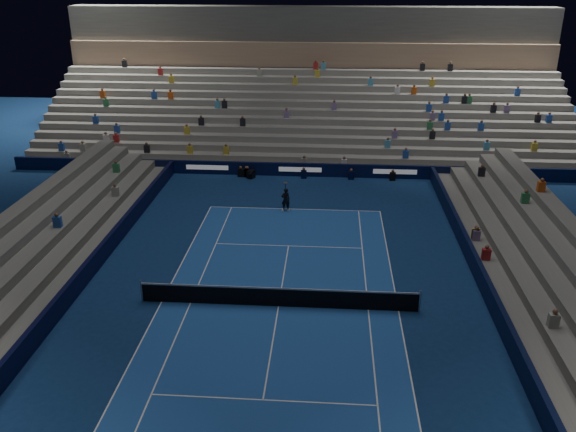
% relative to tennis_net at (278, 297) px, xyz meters
% --- Properties ---
extents(ground, '(90.00, 90.00, 0.00)m').
position_rel_tennis_net_xyz_m(ground, '(0.00, 0.00, -0.50)').
color(ground, navy).
rests_on(ground, ground).
extents(court_surface, '(10.97, 23.77, 0.01)m').
position_rel_tennis_net_xyz_m(court_surface, '(0.00, 0.00, -0.50)').
color(court_surface, '#1C499B').
rests_on(court_surface, ground).
extents(sponsor_barrier_far, '(44.00, 0.25, 1.00)m').
position_rel_tennis_net_xyz_m(sponsor_barrier_far, '(0.00, 18.50, -0.00)').
color(sponsor_barrier_far, black).
rests_on(sponsor_barrier_far, ground).
extents(sponsor_barrier_east, '(0.25, 37.00, 1.00)m').
position_rel_tennis_net_xyz_m(sponsor_barrier_east, '(9.70, 0.00, -0.00)').
color(sponsor_barrier_east, black).
rests_on(sponsor_barrier_east, ground).
extents(sponsor_barrier_west, '(0.25, 37.00, 1.00)m').
position_rel_tennis_net_xyz_m(sponsor_barrier_west, '(-9.70, 0.00, -0.00)').
color(sponsor_barrier_west, black).
rests_on(sponsor_barrier_west, ground).
extents(grandstand_main, '(44.00, 15.20, 11.20)m').
position_rel_tennis_net_xyz_m(grandstand_main, '(0.00, 27.90, 2.87)').
color(grandstand_main, slate).
rests_on(grandstand_main, ground).
extents(grandstand_east, '(5.00, 37.00, 2.50)m').
position_rel_tennis_net_xyz_m(grandstand_east, '(13.17, 0.00, 0.41)').
color(grandstand_east, slate).
rests_on(grandstand_east, ground).
extents(grandstand_west, '(5.00, 37.00, 2.50)m').
position_rel_tennis_net_xyz_m(grandstand_west, '(-13.17, 0.00, 0.41)').
color(grandstand_west, slate).
rests_on(grandstand_west, ground).
extents(tennis_net, '(12.90, 0.10, 1.10)m').
position_rel_tennis_net_xyz_m(tennis_net, '(0.00, 0.00, 0.00)').
color(tennis_net, '#B2B2B7').
rests_on(tennis_net, ground).
extents(tennis_player, '(0.64, 0.50, 1.54)m').
position_rel_tennis_net_xyz_m(tennis_player, '(-0.56, 11.57, 0.27)').
color(tennis_player, black).
rests_on(tennis_player, ground).
extents(broadcast_camera, '(0.63, 0.98, 0.60)m').
position_rel_tennis_net_xyz_m(broadcast_camera, '(-3.62, 17.73, -0.20)').
color(broadcast_camera, black).
rests_on(broadcast_camera, ground).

